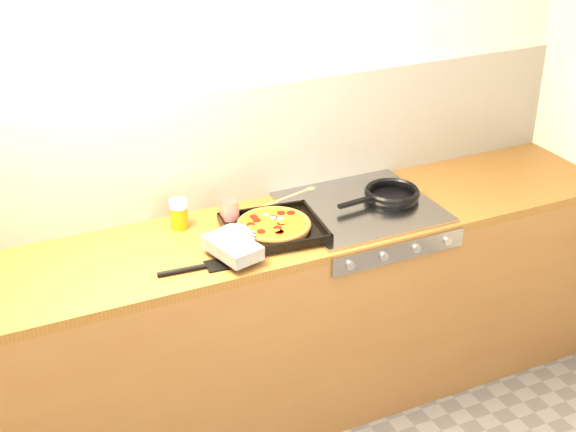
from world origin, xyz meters
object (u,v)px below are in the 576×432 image
juice_glass (179,214)px  tomato_can (230,212)px  frying_pan (391,194)px  pizza_on_tray (262,231)px

juice_glass → tomato_can: bearing=-15.8°
tomato_can → juice_glass: (-0.20, 0.06, 0.01)m
frying_pan → juice_glass: 0.91m
frying_pan → tomato_can: 0.70m
tomato_can → frying_pan: bearing=-8.5°
pizza_on_tray → juice_glass: bearing=137.4°
pizza_on_tray → frying_pan: pizza_on_tray is taller
pizza_on_tray → tomato_can: tomato_can is taller
tomato_can → juice_glass: juice_glass is taller
frying_pan → juice_glass: size_ratio=3.29×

